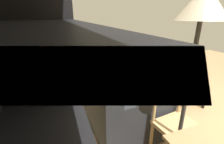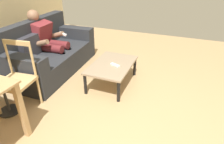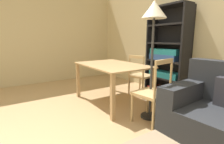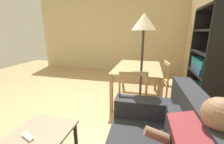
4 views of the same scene
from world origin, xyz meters
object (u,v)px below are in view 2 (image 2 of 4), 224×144
person_lounging (48,40)px  coffee_table (112,66)px  dining_chair_facing_couch (17,80)px  couch (49,53)px  tv_remote (115,65)px

person_lounging → coffee_table: (-0.13, -1.36, -0.24)m
person_lounging → dining_chair_facing_couch: 1.29m
coffee_table → couch: bearing=87.6°
coffee_table → dining_chair_facing_couch: size_ratio=0.99×
couch → person_lounging: size_ratio=1.72×
person_lounging → couch: bearing=-155.8°
couch → tv_remote: (-0.09, -1.39, 0.05)m
tv_remote → dining_chair_facing_couch: dining_chair_facing_couch is taller
couch → coffee_table: 1.33m
couch → person_lounging: bearing=24.2°
tv_remote → dining_chair_facing_couch: bearing=-23.3°
coffee_table → person_lounging: bearing=84.5°
person_lounging → dining_chair_facing_couch: person_lounging is taller
coffee_table → dining_chair_facing_couch: bearing=139.1°
person_lounging → tv_remote: 1.45m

